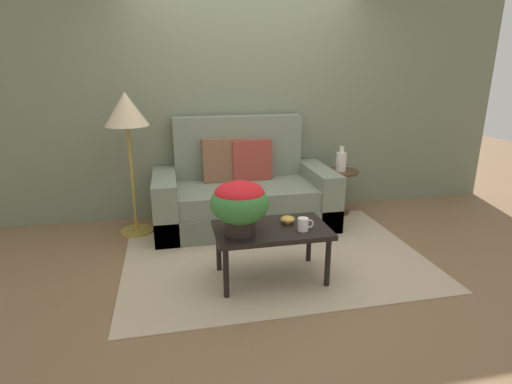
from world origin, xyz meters
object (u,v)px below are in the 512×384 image
Objects in this scene: snack_bowl at (288,219)px; coffee_mug at (303,224)px; floor_lamp at (127,117)px; potted_plant at (240,202)px; table_vase at (341,161)px; coffee_table at (271,234)px; side_table at (340,184)px; couch at (243,194)px.

coffee_mug is at bearing -65.15° from snack_bowl.
potted_plant is at bearing -56.12° from floor_lamp.
potted_plant is 3.40× the size of coffee_mug.
coffee_mug is 0.46× the size of table_vase.
table_vase is (2.31, 0.08, -0.56)m from floor_lamp.
table_vase reaches higher than coffee_mug.
potted_plant reaches higher than table_vase.
coffee_table is 1.78m from side_table.
couch is at bearing -176.13° from side_table.
couch is 1.17m from side_table.
coffee_table is 1.72× the size of side_table.
table_vase is at bearing -113.74° from side_table.
coffee_mug reaches higher than side_table.
snack_bowl is (0.42, 0.13, -0.22)m from potted_plant.
floor_lamp is 1.91m from snack_bowl.
floor_lamp is (-2.32, -0.09, 0.85)m from side_table.
potted_plant is 0.49m from snack_bowl.
side_table is (1.17, 1.34, -0.03)m from coffee_table.
couch is 1.40m from coffee_mug.
couch reaches higher than side_table.
potted_plant reaches higher than coffee_table.
side_table is 1.64m from snack_bowl.
potted_plant is (-0.27, -1.33, 0.37)m from couch.
coffee_table is at bearing -90.14° from couch.
coffee_table is (-0.00, -1.26, 0.06)m from couch.
potted_plant is at bearing -135.54° from side_table.
couch is at bearing 89.86° from coffee_table.
potted_plant is 1.55× the size of table_vase.
floor_lamp is (-1.16, -0.02, 0.87)m from couch.
floor_lamp is 11.07× the size of coffee_mug.
couch reaches higher than coffee_table.
side_table is (1.17, 0.08, 0.03)m from couch.
couch reaches higher than potted_plant.
side_table is at bearing 48.94° from coffee_table.
potted_plant reaches higher than coffee_mug.
coffee_table is 2.04× the size of potted_plant.
side_table is 1.73m from coffee_mug.
coffee_table is 3.16× the size of table_vase.
coffee_mug is 1.10× the size of snack_bowl.
couch is 3.62× the size of side_table.
coffee_mug is at bearing -25.13° from coffee_table.
potted_plant is at bearing -101.51° from couch.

